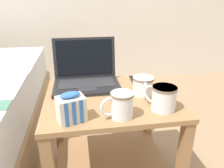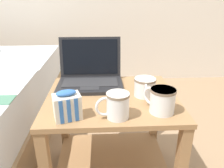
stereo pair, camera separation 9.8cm
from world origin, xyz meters
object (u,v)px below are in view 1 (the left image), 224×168
Objects in this scene: mug_front_left at (163,97)px; mug_front_right at (143,85)px; laptop at (86,76)px; snack_bag at (71,108)px; mug_mid_center at (121,104)px; cell_phone at (138,81)px.

mug_front_right is (-0.04, 0.16, -0.01)m from mug_front_left.
snack_bag is (-0.08, -0.36, 0.01)m from laptop.
mug_front_right is (0.27, -0.17, 0.00)m from laptop.
mug_front_right is at bearing 103.77° from mug_front_left.
laptop is 0.38m from mug_mid_center.
snack_bag reaches higher than cell_phone.
mug_mid_center is 0.19m from snack_bag.
laptop is 0.36m from snack_bag.
mug_front_right is at bearing -98.52° from cell_phone.
mug_front_right is at bearing 52.58° from mug_mid_center.
laptop is at bearing 108.23° from mug_mid_center.
laptop is 0.31m from mug_front_right.
mug_mid_center is 1.13× the size of snack_bag.
laptop reaches higher than mug_front_right.
laptop is 2.83× the size of snack_bag.
mug_front_left is 0.19m from mug_mid_center.
laptop reaches higher than mug_front_left.
snack_bag is (-0.38, -0.03, -0.00)m from mug_front_left.
laptop reaches higher than mug_mid_center.
mug_mid_center is at bearing -1.14° from snack_bag.
laptop is at bearing 179.92° from cell_phone.
mug_mid_center is 0.89× the size of cell_phone.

